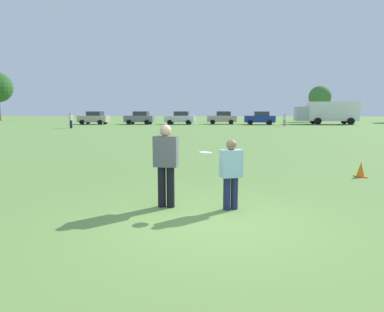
{
  "coord_description": "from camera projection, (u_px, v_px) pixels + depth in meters",
  "views": [
    {
      "loc": [
        0.1,
        -6.13,
        2.1
      ],
      "look_at": [
        -0.47,
        1.67,
        1.01
      ],
      "focal_mm": 31.29,
      "sensor_mm": 36.0,
      "label": 1
    }
  ],
  "objects": [
    {
      "name": "traffic_cone",
      "position": [
        361.0,
        170.0,
        10.44
      ],
      "size": [
        0.32,
        0.32,
        0.48
      ],
      "color": "#D8590C",
      "rests_on": "ground"
    },
    {
      "name": "parked_car_center",
      "position": [
        180.0,
        118.0,
        47.29
      ],
      "size": [
        4.27,
        2.34,
        1.82
      ],
      "color": "silver",
      "rests_on": "ground"
    },
    {
      "name": "tree_west_maple",
      "position": [
        320.0,
        97.0,
        57.63
      ],
      "size": [
        3.77,
        3.77,
        6.13
      ],
      "color": "brown",
      "rests_on": "ground"
    },
    {
      "name": "player_defender",
      "position": [
        231.0,
        171.0,
        6.97
      ],
      "size": [
        0.5,
        0.38,
        1.49
      ],
      "color": "#1E234C",
      "rests_on": "ground"
    },
    {
      "name": "parked_car_near_left",
      "position": [
        94.0,
        118.0,
        47.24
      ],
      "size": [
        4.27,
        2.34,
        1.82
      ],
      "color": "#B7AD99",
      "rests_on": "ground"
    },
    {
      "name": "box_truck",
      "position": [
        327.0,
        112.0,
        47.67
      ],
      "size": [
        8.58,
        3.22,
        3.18
      ],
      "color": "white",
      "rests_on": "ground"
    },
    {
      "name": "parked_car_mid_right",
      "position": [
        222.0,
        118.0,
        48.17
      ],
      "size": [
        4.27,
        2.34,
        1.82
      ],
      "color": "#B7AD99",
      "rests_on": "ground"
    },
    {
      "name": "bystander_sideline_watcher",
      "position": [
        71.0,
        119.0,
        37.5
      ],
      "size": [
        0.55,
        0.48,
        1.75
      ],
      "color": "#1E234C",
      "rests_on": "ground"
    },
    {
      "name": "parked_car_mid_left",
      "position": [
        140.0,
        118.0,
        47.65
      ],
      "size": [
        4.27,
        2.34,
        1.82
      ],
      "color": "slate",
      "rests_on": "ground"
    },
    {
      "name": "parked_car_near_right",
      "position": [
        260.0,
        118.0,
        46.56
      ],
      "size": [
        4.27,
        2.34,
        1.82
      ],
      "color": "navy",
      "rests_on": "ground"
    },
    {
      "name": "ground_plane",
      "position": [
        210.0,
        221.0,
        6.35
      ],
      "size": [
        198.62,
        198.62,
        0.0
      ],
      "primitive_type": "plane",
      "color": "#6B9347"
    },
    {
      "name": "bystander_far_jogger",
      "position": [
        285.0,
        119.0,
        42.82
      ],
      "size": [
        0.48,
        0.37,
        1.53
      ],
      "color": "gray",
      "rests_on": "ground"
    },
    {
      "name": "frisbee",
      "position": [
        205.0,
        153.0,
        6.9
      ],
      "size": [
        0.27,
        0.27,
        0.04
      ],
      "color": "white"
    },
    {
      "name": "player_thrower",
      "position": [
        166.0,
        161.0,
        7.12
      ],
      "size": [
        0.52,
        0.32,
        1.79
      ],
      "color": "black",
      "rests_on": "ground"
    }
  ]
}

